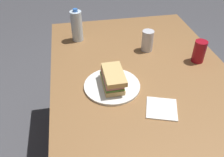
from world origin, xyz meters
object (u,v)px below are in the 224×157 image
object	(u,v)px
soda_can_red	(199,51)
soda_can_silver	(147,41)
water_bottle_tall	(77,26)
paper_plate	(112,86)
sandwich	(113,78)
dining_table	(146,101)

from	to	relation	value
soda_can_red	soda_can_silver	size ratio (longest dim) A/B	1.00
soda_can_red	water_bottle_tall	bearing A→B (deg)	-119.62
paper_plate	soda_can_silver	world-z (taller)	soda_can_silver
sandwich	paper_plate	bearing A→B (deg)	-152.58
dining_table	sandwich	size ratio (longest dim) A/B	8.42
sandwich	water_bottle_tall	bearing A→B (deg)	-165.28
soda_can_red	soda_can_silver	world-z (taller)	same
sandwich	water_bottle_tall	size ratio (longest dim) A/B	0.91
sandwich	soda_can_silver	size ratio (longest dim) A/B	1.50
paper_plate	sandwich	xyz separation A→B (m)	(0.00, 0.00, 0.05)
paper_plate	water_bottle_tall	distance (m)	0.51
soda_can_silver	soda_can_red	bearing A→B (deg)	55.96
paper_plate	water_bottle_tall	bearing A→B (deg)	-165.39
dining_table	soda_can_red	distance (m)	0.40
sandwich	soda_can_red	distance (m)	0.52
paper_plate	water_bottle_tall	size ratio (longest dim) A/B	1.33
dining_table	water_bottle_tall	bearing A→B (deg)	-149.87
dining_table	water_bottle_tall	distance (m)	0.63
soda_can_red	soda_can_silver	distance (m)	0.29
paper_plate	soda_can_silver	xyz separation A→B (m)	(-0.29, 0.26, 0.06)
water_bottle_tall	soda_can_silver	xyz separation A→B (m)	(0.20, 0.39, -0.03)
sandwich	soda_can_silver	bearing A→B (deg)	138.81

